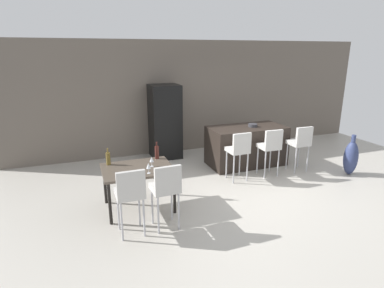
{
  "coord_description": "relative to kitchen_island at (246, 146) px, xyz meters",
  "views": [
    {
      "loc": [
        -3.15,
        -5.15,
        2.62
      ],
      "look_at": [
        -1.07,
        0.48,
        0.85
      ],
      "focal_mm": 29.53,
      "sensor_mm": 36.0,
      "label": 1
    }
  ],
  "objects": [
    {
      "name": "wine_bottle_near",
      "position": [
        -3.28,
        -0.99,
        0.39
      ],
      "size": [
        0.07,
        0.07,
        0.29
      ],
      "color": "brown",
      "rests_on": "dining_table"
    },
    {
      "name": "kitchen_island",
      "position": [
        0.0,
        0.0,
        0.0
      ],
      "size": [
        1.79,
        0.9,
        0.92
      ],
      "primitive_type": "cube",
      "color": "black",
      "rests_on": "ground_plane"
    },
    {
      "name": "dining_chair_near",
      "position": [
        -3.1,
        -2.13,
        0.24
      ],
      "size": [
        0.41,
        0.41,
        1.05
      ],
      "color": "beige",
      "rests_on": "ground_plane"
    },
    {
      "name": "bar_chair_middle",
      "position": [
        0.1,
        -0.83,
        0.24
      ],
      "size": [
        0.41,
        0.41,
        1.05
      ],
      "color": "beige",
      "rests_on": "ground_plane"
    },
    {
      "name": "floor_vase",
      "position": [
        1.82,
        -1.37,
        -0.08
      ],
      "size": [
        0.3,
        0.3,
        0.9
      ],
      "color": "navy",
      "rests_on": "ground_plane"
    },
    {
      "name": "wine_glass_middle",
      "position": [
        -2.72,
        -1.62,
        0.4
      ],
      "size": [
        0.07,
        0.07,
        0.17
      ],
      "color": "silver",
      "rests_on": "dining_table"
    },
    {
      "name": "dining_chair_far",
      "position": [
        -2.57,
        -2.13,
        0.24
      ],
      "size": [
        0.42,
        0.42,
        1.05
      ],
      "color": "beige",
      "rests_on": "ground_plane"
    },
    {
      "name": "wine_bottle_left",
      "position": [
        -2.41,
        -0.96,
        0.4
      ],
      "size": [
        0.07,
        0.07,
        0.31
      ],
      "color": "#471E19",
      "rests_on": "dining_table"
    },
    {
      "name": "fruit_bowl",
      "position": [
        0.13,
        -0.03,
        0.5
      ],
      "size": [
        0.21,
        0.21,
        0.07
      ],
      "primitive_type": "cylinder",
      "color": "#333338",
      "rests_on": "kitchen_island"
    },
    {
      "name": "ground_plane",
      "position": [
        -0.55,
        -1.14,
        -0.46
      ],
      "size": [
        10.0,
        10.0,
        0.0
      ],
      "primitive_type": "plane",
      "color": "#ADA89E"
    },
    {
      "name": "bar_chair_left",
      "position": [
        -0.65,
        -0.83,
        0.24
      ],
      "size": [
        0.41,
        0.41,
        1.05
      ],
      "color": "beige",
      "rests_on": "ground_plane"
    },
    {
      "name": "bar_chair_right",
      "position": [
        0.88,
        -0.83,
        0.24
      ],
      "size": [
        0.41,
        0.41,
        1.05
      ],
      "color": "beige",
      "rests_on": "ground_plane"
    },
    {
      "name": "back_wall",
      "position": [
        -0.55,
        1.65,
        0.99
      ],
      "size": [
        10.0,
        0.12,
        2.9
      ],
      "primitive_type": "cube",
      "color": "#665B51",
      "rests_on": "ground_plane"
    },
    {
      "name": "dining_table",
      "position": [
        -2.84,
        -1.32,
        0.21
      ],
      "size": [
        1.17,
        0.89,
        0.74
      ],
      "color": "#4C4238",
      "rests_on": "ground_plane"
    },
    {
      "name": "wine_glass_right",
      "position": [
        -2.6,
        -1.34,
        0.4
      ],
      "size": [
        0.07,
        0.07,
        0.17
      ],
      "color": "silver",
      "rests_on": "dining_table"
    },
    {
      "name": "refrigerator",
      "position": [
        -1.65,
        1.21,
        0.46
      ],
      "size": [
        0.72,
        0.68,
        1.84
      ],
      "primitive_type": "cube",
      "color": "black",
      "rests_on": "ground_plane"
    }
  ]
}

